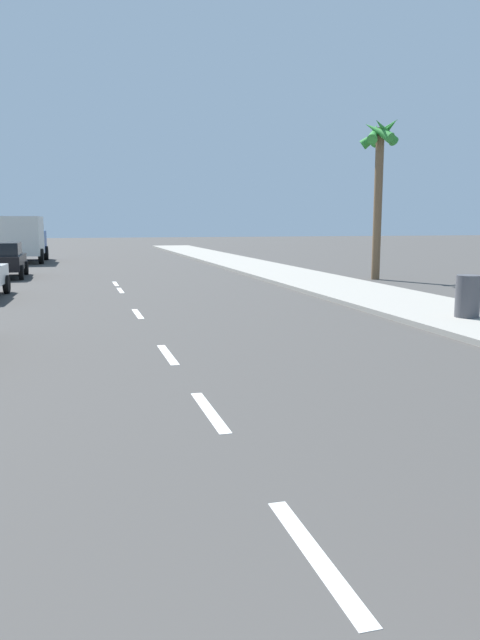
# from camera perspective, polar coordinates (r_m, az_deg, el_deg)

# --- Properties ---
(ground_plane) EXTENTS (160.00, 160.00, 0.00)m
(ground_plane) POSITION_cam_1_polar(r_m,az_deg,el_deg) (19.42, -10.30, 1.65)
(ground_plane) COLOR #423F3D
(sidewalk_strip) EXTENTS (3.60, 80.00, 0.14)m
(sidewalk_strip) POSITION_cam_1_polar(r_m,az_deg,el_deg) (23.39, 8.98, 3.11)
(sidewalk_strip) COLOR #9E998E
(sidewalk_strip) RESTS_ON ground
(lane_stripe_1) EXTENTS (0.16, 1.80, 0.01)m
(lane_stripe_1) POSITION_cam_1_polar(r_m,az_deg,el_deg) (4.96, 7.01, -20.87)
(lane_stripe_1) COLOR white
(lane_stripe_1) RESTS_ON ground
(lane_stripe_2) EXTENTS (0.16, 1.80, 0.01)m
(lane_stripe_2) POSITION_cam_1_polar(r_m,az_deg,el_deg) (8.19, -2.86, -8.49)
(lane_stripe_2) COLOR white
(lane_stripe_2) RESTS_ON ground
(lane_stripe_3) EXTENTS (0.16, 1.80, 0.01)m
(lane_stripe_3) POSITION_cam_1_polar(r_m,az_deg,el_deg) (11.66, -6.76, -3.20)
(lane_stripe_3) COLOR white
(lane_stripe_3) RESTS_ON ground
(lane_stripe_4) EXTENTS (0.16, 1.80, 0.01)m
(lane_stripe_4) POSITION_cam_1_polar(r_m,az_deg,el_deg) (16.90, -9.51, 0.58)
(lane_stripe_4) COLOR white
(lane_stripe_4) RESTS_ON ground
(lane_stripe_5) EXTENTS (0.16, 1.80, 0.01)m
(lane_stripe_5) POSITION_cam_1_polar(r_m,az_deg,el_deg) (22.80, -11.08, 2.73)
(lane_stripe_5) COLOR white
(lane_stripe_5) RESTS_ON ground
(lane_stripe_6) EXTENTS (0.16, 1.80, 0.01)m
(lane_stripe_6) POSITION_cam_1_polar(r_m,az_deg,el_deg) (25.29, -11.51, 3.33)
(lane_stripe_6) COLOR white
(lane_stripe_6) RESTS_ON ground
(parked_car_black) EXTENTS (1.85, 3.92, 1.57)m
(parked_car_black) POSITION_cam_1_polar(r_m,az_deg,el_deg) (29.36, -21.15, 5.31)
(parked_car_black) COLOR black
(parked_car_black) RESTS_ON ground
(delivery_truck) EXTENTS (2.84, 6.32, 2.80)m
(delivery_truck) POSITION_cam_1_polar(r_m,az_deg,el_deg) (40.33, -19.62, 7.23)
(delivery_truck) COLOR #23478C
(delivery_truck) RESTS_ON ground
(palm_tree_far) EXTENTS (1.74, 1.86, 6.96)m
(palm_tree_far) POSITION_cam_1_polar(r_m,az_deg,el_deg) (27.39, 12.89, 14.59)
(palm_tree_far) COLOR brown
(palm_tree_far) RESTS_ON ground
(trash_bin_far) EXTENTS (0.60, 0.60, 1.04)m
(trash_bin_far) POSITION_cam_1_polar(r_m,az_deg,el_deg) (16.15, 20.45, 2.09)
(trash_bin_far) COLOR #47474C
(trash_bin_far) RESTS_ON sidewalk_strip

